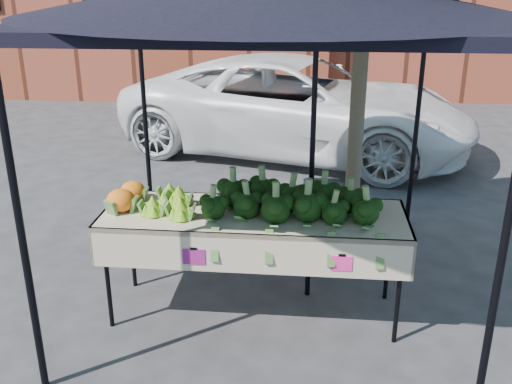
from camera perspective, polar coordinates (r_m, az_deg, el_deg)
The scene contains 7 objects.
ground at distance 5.00m, azimuth -2.08°, elevation -11.42°, with size 90.00×90.00×0.00m, color #2B2B2D.
table at distance 4.74m, azimuth -0.21°, elevation -7.09°, with size 2.41×0.82×0.90m.
canopy at distance 4.75m, azimuth 1.37°, elevation 4.98°, with size 3.16×3.16×2.74m, color black, non-canonical shape.
broccoli_heap at distance 4.49m, azimuth 3.30°, elevation -0.39°, with size 1.39×0.59×0.29m, color black.
romanesco_cluster at distance 4.63m, azimuth -8.40°, elevation -0.35°, with size 0.45×0.59×0.22m, color #8DB528.
cauliflower_pair at distance 4.76m, azimuth -12.65°, elevation -0.20°, with size 0.25×0.45×0.20m, color orange.
street_tree at distance 5.04m, azimuth 10.25°, elevation 12.05°, with size 1.95×1.95×3.85m, color #1E4C14, non-canonical shape.
Camera 1 is at (0.54, -4.19, 2.68)m, focal length 40.48 mm.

